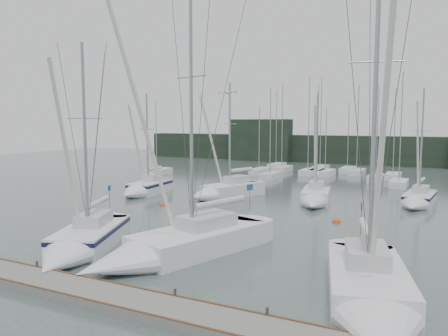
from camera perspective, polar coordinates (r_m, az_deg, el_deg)
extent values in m
plane|color=#495955|center=(22.96, -5.05, -12.92)|extent=(160.00, 160.00, 0.00)
cube|color=slate|center=(19.09, -13.29, -16.44)|extent=(24.00, 2.00, 0.40)
cube|color=black|center=(81.42, 18.49, 2.22)|extent=(90.00, 4.00, 5.00)
cube|color=black|center=(84.59, 4.77, 3.65)|extent=(12.00, 3.00, 8.00)
cube|color=white|center=(58.61, 19.26, -1.28)|extent=(1.80, 4.50, 0.90)
cylinder|color=#919398|center=(57.69, 19.40, 4.61)|extent=(0.12, 0.12, 11.15)
cube|color=white|center=(66.63, 7.68, -0.16)|extent=(1.80, 4.50, 0.90)
cylinder|color=#919398|center=(65.79, 7.61, 5.43)|extent=(0.12, 0.12, 12.08)
cube|color=white|center=(63.08, -8.50, -0.51)|extent=(1.80, 4.50, 0.90)
cylinder|color=#919398|center=(62.30, -8.84, 4.16)|extent=(0.12, 0.12, 9.41)
cube|color=white|center=(63.09, 11.00, -0.56)|extent=(1.80, 4.50, 0.90)
cylinder|color=#919398|center=(62.21, 11.01, 5.69)|extent=(0.12, 0.12, 12.84)
cube|color=white|center=(54.29, 21.89, -1.93)|extent=(1.80, 4.50, 0.90)
cylinder|color=#919398|center=(53.33, 22.12, 5.01)|extent=(0.12, 0.12, 12.25)
cube|color=white|center=(62.50, 13.17, -0.67)|extent=(1.80, 4.50, 0.90)
cylinder|color=#919398|center=(61.66, 13.17, 3.61)|extent=(0.12, 0.12, 8.47)
cube|color=white|center=(67.06, 15.88, -0.29)|extent=(1.80, 4.50, 0.90)
cylinder|color=#919398|center=(66.22, 15.93, 4.13)|extent=(0.12, 0.12, 9.47)
cube|color=white|center=(63.54, 12.15, -0.54)|extent=(1.80, 4.50, 0.90)
cylinder|color=#919398|center=(62.67, 12.17, 5.15)|extent=(0.12, 0.12, 11.70)
cube|color=white|center=(63.47, 4.75, -0.43)|extent=(1.80, 4.50, 0.90)
cylinder|color=#919398|center=(62.65, 4.62, 3.96)|extent=(0.12, 0.12, 8.85)
cube|color=white|center=(68.28, 12.51, -0.10)|extent=(1.80, 4.50, 0.90)
cylinder|color=#919398|center=(67.43, 12.54, 5.84)|extent=(0.12, 0.12, 13.22)
cube|color=white|center=(61.10, 21.21, -1.07)|extent=(1.80, 4.50, 0.90)
cylinder|color=#919398|center=(60.20, 21.37, 4.46)|extent=(0.12, 0.12, 10.90)
cube|color=white|center=(58.33, 6.18, -1.01)|extent=(1.80, 4.50, 0.90)
cylinder|color=#919398|center=(57.44, 6.07, 4.84)|extent=(0.12, 0.12, 11.00)
cube|color=white|center=(71.20, 6.93, 0.25)|extent=(1.80, 4.50, 0.90)
cylinder|color=#919398|center=(70.38, 6.86, 5.33)|extent=(0.12, 0.12, 11.71)
cube|color=white|center=(64.65, 16.98, -0.55)|extent=(1.80, 4.50, 0.90)
cylinder|color=#919398|center=(63.77, 17.08, 5.07)|extent=(0.12, 0.12, 11.78)
cube|color=white|center=(27.95, -16.95, -8.75)|extent=(5.20, 7.22, 1.49)
cone|color=white|center=(23.77, -21.10, -11.51)|extent=(3.75, 3.73, 2.88)
cube|color=silver|center=(28.14, -16.65, -6.35)|extent=(2.48, 3.05, 0.69)
cylinder|color=#919398|center=(26.63, -17.71, 3.87)|extent=(0.18, 0.18, 10.78)
cylinder|color=silver|center=(28.73, -16.12, -4.27)|extent=(1.50, 3.09, 0.28)
cube|color=#0F1239|center=(27.83, -16.98, -7.76)|extent=(5.23, 7.24, 0.25)
cube|color=#1B5299|center=(30.68, -14.75, -2.55)|extent=(0.22, 0.50, 0.36)
cube|color=white|center=(25.73, -3.16, -9.67)|extent=(5.89, 8.93, 1.63)
cone|color=white|center=(22.39, -14.71, -12.27)|extent=(4.41, 4.45, 3.48)
cube|color=silver|center=(25.79, -2.27, -6.89)|extent=(2.85, 3.74, 0.76)
cylinder|color=#919398|center=(24.40, -4.30, 8.43)|extent=(0.20, 0.20, 14.34)
cylinder|color=silver|center=(26.34, -0.51, -4.44)|extent=(1.55, 3.93, 0.30)
cube|color=#1B5299|center=(28.18, 3.40, -2.53)|extent=(0.20, 0.56, 0.39)
cube|color=white|center=(20.45, 18.19, -14.21)|extent=(4.79, 7.64, 1.59)
cube|color=silver|center=(20.59, 18.15, -10.66)|extent=(2.38, 3.17, 0.74)
cylinder|color=#919398|center=(18.75, 19.14, 8.64)|extent=(0.19, 0.19, 14.28)
cylinder|color=silver|center=(21.20, 18.01, -7.51)|extent=(1.13, 3.43, 0.30)
cube|color=#A42015|center=(23.36, 17.52, -4.80)|extent=(0.16, 0.56, 0.38)
cube|color=white|center=(46.58, -9.64, -2.69)|extent=(3.07, 5.42, 1.56)
cone|color=white|center=(43.48, -12.15, -3.36)|extent=(2.79, 2.46, 2.60)
cube|color=silver|center=(46.87, -9.34, -1.22)|extent=(1.62, 2.20, 0.73)
cylinder|color=#919398|center=(45.77, -9.99, 3.86)|extent=(0.19, 0.19, 9.10)
cylinder|color=silver|center=(47.20, -9.04, -0.02)|extent=(0.53, 2.55, 0.29)
cube|color=#0F1239|center=(46.50, -9.65, -2.06)|extent=(3.10, 5.44, 0.26)
cube|color=white|center=(44.01, 1.15, -3.09)|extent=(4.63, 6.64, 1.61)
cone|color=white|center=(41.14, -3.21, -3.74)|extent=(3.42, 3.38, 2.68)
cube|color=silver|center=(44.21, 1.65, -1.50)|extent=(2.23, 2.80, 0.75)
cylinder|color=#919398|center=(43.17, 0.75, 4.47)|extent=(0.19, 0.19, 9.99)
cylinder|color=silver|center=(44.57, 2.27, -0.20)|extent=(1.32, 2.89, 0.30)
cube|color=white|center=(41.80, 11.91, -3.75)|extent=(3.36, 5.67, 1.50)
cone|color=white|center=(38.07, 11.53, -4.70)|extent=(2.78, 2.69, 2.39)
cube|color=silver|center=(42.12, 11.99, -2.17)|extent=(1.70, 2.34, 0.70)
cylinder|color=#919398|center=(40.87, 12.03, 3.36)|extent=(0.18, 0.18, 8.90)
cylinder|color=silver|center=(42.56, 12.06, -0.87)|extent=(0.77, 2.60, 0.28)
cube|color=white|center=(43.48, 24.17, -3.84)|extent=(2.79, 5.09, 1.32)
cone|color=white|center=(40.08, 23.43, -4.61)|extent=(2.50, 2.32, 2.29)
cube|color=silver|center=(43.77, 24.31, -2.50)|extent=(1.46, 2.07, 0.62)
cylinder|color=#919398|center=(42.60, 24.41, 3.20)|extent=(0.16, 0.16, 9.38)
cylinder|color=silver|center=(44.19, 24.46, -1.39)|extent=(0.49, 2.40, 0.25)
cube|color=#0F1239|center=(43.42, 24.20, -3.27)|extent=(2.81, 5.12, 0.22)
sphere|color=#DC4813|center=(32.83, -1.76, -7.09)|extent=(0.65, 0.65, 0.65)
sphere|color=#DC4813|center=(33.86, 14.45, -6.88)|extent=(0.63, 0.63, 0.63)
sphere|color=#DC4813|center=(39.61, -8.08, -4.88)|extent=(0.53, 0.53, 0.53)
ellipsoid|color=silver|center=(23.15, 0.50, 9.82)|extent=(0.26, 0.46, 0.20)
cube|color=gray|center=(23.30, -0.10, 9.85)|extent=(0.45, 0.18, 0.11)
cube|color=gray|center=(23.01, 1.10, 9.90)|extent=(0.45, 0.18, 0.11)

